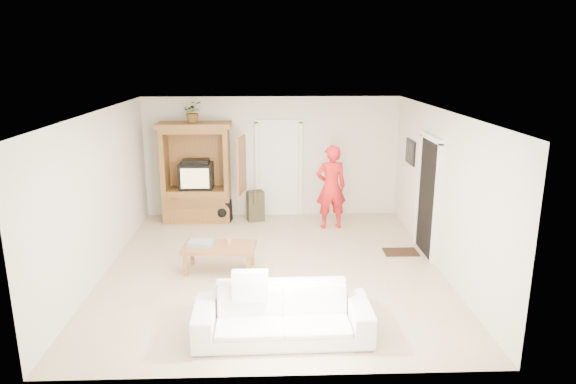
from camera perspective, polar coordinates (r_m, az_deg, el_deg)
name	(u,v)px	position (r m, az deg, el deg)	size (l,w,h in m)	color
floor	(273,268)	(8.68, -1.64, -8.40)	(6.00, 6.00, 0.00)	tan
ceiling	(272,111)	(8.01, -1.77, 8.93)	(6.00, 6.00, 0.00)	white
wall_back	(272,157)	(11.17, -1.81, 3.90)	(5.50, 5.50, 0.00)	silver
wall_front	(275,267)	(5.41, -1.48, -8.34)	(5.50, 5.50, 0.00)	silver
wall_left	(100,194)	(8.68, -20.17, -0.25)	(6.00, 6.00, 0.00)	silver
wall_right	(442,191)	(8.71, 16.71, 0.09)	(6.00, 6.00, 0.00)	silver
armoire	(198,179)	(11.03, -10.00, 1.46)	(1.82, 1.14, 2.10)	#965E2E
door_back	(279,170)	(11.20, -1.03, 2.47)	(0.85, 0.05, 2.04)	white
doorway_right	(428,198)	(9.32, 15.28, -0.63)	(0.05, 0.90, 2.04)	black
framed_picture	(410,152)	(10.41, 13.45, 4.36)	(0.03, 0.60, 0.48)	black
doormat	(401,252)	(9.52, 12.41, -6.53)	(0.60, 0.40, 0.02)	#382316
plant	(193,112)	(10.77, -10.49, 8.75)	(0.40, 0.35, 0.44)	#4C7238
man	(331,187)	(10.41, 4.80, 0.55)	(0.63, 0.41, 1.72)	red
sofa	(282,314)	(6.57, -0.62, -13.39)	(2.20, 0.86, 0.64)	white
coffee_table	(219,249)	(8.51, -7.66, -6.26)	(1.21, 0.73, 0.44)	olive
towel	(201,243)	(8.51, -9.68, -5.65)	(0.38, 0.28, 0.08)	#C84247
candle	(229,241)	(8.51, -6.57, -5.46)	(0.08, 0.08, 0.10)	tan
backpack_black	(223,211)	(11.00, -7.28, -2.14)	(0.37, 0.22, 0.46)	black
backpack_olive	(255,206)	(10.98, -3.64, -1.56)	(0.34, 0.25, 0.65)	#47442B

